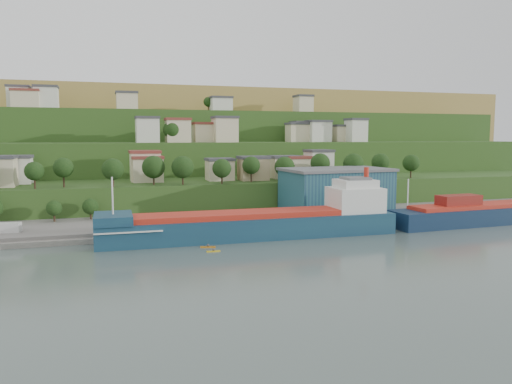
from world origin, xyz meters
name	(u,v)px	position (x,y,z in m)	size (l,w,h in m)	color
ground	(266,246)	(0.00, 0.00, 0.00)	(500.00, 500.00, 0.00)	#4A5A53
quay	(302,221)	(20.00, 28.00, 0.00)	(220.00, 26.00, 4.00)	slate
pebble_beach	(12,241)	(-55.00, 22.00, 0.00)	(40.00, 18.00, 2.40)	slate
hillside	(169,181)	(0.01, 168.66, 0.08)	(360.00, 210.68, 96.00)	#284719
cargo_ship_near	(261,225)	(1.69, 9.56, 2.94)	(71.86, 12.39, 18.43)	#132D48
cargo_ship_far	(495,214)	(70.87, 9.33, 2.59)	(60.78, 12.64, 16.41)	#0D203C
warehouse	(336,189)	(32.16, 31.00, 8.43)	(32.20, 21.02, 12.80)	navy
caravan	(6,229)	(-56.27, 22.67, 2.71)	(6.49, 2.70, 3.03)	silver
dinghy	(57,234)	(-44.82, 19.14, 1.59)	(3.85, 1.44, 0.77)	silver
kayak_orange	(208,246)	(-12.83, 1.95, 0.24)	(3.31, 1.49, 0.82)	orange
kayak_yellow	(213,251)	(-12.54, -2.35, 0.22)	(2.94, 0.62, 0.73)	gold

